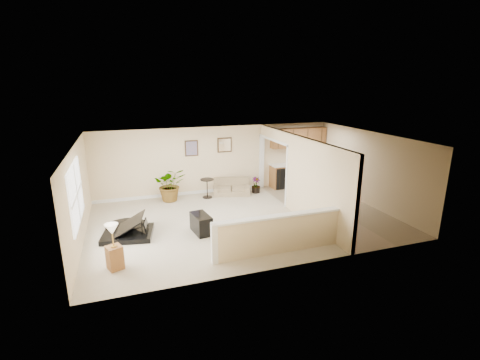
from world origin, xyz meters
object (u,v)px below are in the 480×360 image
object	(u,v)px
accent_table	(207,186)
palm_plant	(170,185)
piano_bench	(201,224)
lamp_stand	(114,250)
small_plant	(256,186)
loveseat	(231,186)
piano	(125,217)

from	to	relation	value
accent_table	palm_plant	world-z (taller)	palm_plant
piano_bench	palm_plant	world-z (taller)	palm_plant
piano_bench	lamp_stand	xyz separation A→B (m)	(-2.26, -1.29, 0.19)
palm_plant	lamp_stand	xyz separation A→B (m)	(-1.85, -4.32, -0.13)
piano_bench	accent_table	world-z (taller)	accent_table
piano_bench	small_plant	bearing A→B (deg)	46.56
piano_bench	palm_plant	bearing A→B (deg)	97.83
loveseat	palm_plant	bearing A→B (deg)	-163.02
piano	loveseat	bearing A→B (deg)	44.25
piano	small_plant	distance (m)	5.34
piano_bench	lamp_stand	bearing A→B (deg)	-150.25
loveseat	lamp_stand	size ratio (longest dim) A/B	1.41
loveseat	small_plant	bearing A→B (deg)	5.86
piano_bench	lamp_stand	distance (m)	2.61
accent_table	lamp_stand	world-z (taller)	lamp_stand
small_plant	loveseat	bearing A→B (deg)	170.40
piano	accent_table	size ratio (longest dim) A/B	2.45
piano	palm_plant	distance (m)	2.95
piano	palm_plant	xyz separation A→B (m)	(1.57, 2.49, 0.07)
accent_table	lamp_stand	distance (m)	5.26
piano_bench	palm_plant	size ratio (longest dim) A/B	0.66
loveseat	lamp_stand	xyz separation A→B (m)	(-4.10, -4.38, 0.17)
loveseat	small_plant	distance (m)	0.95
palm_plant	lamp_stand	distance (m)	4.70
piano	lamp_stand	world-z (taller)	piano
loveseat	small_plant	world-z (taller)	loveseat
small_plant	lamp_stand	xyz separation A→B (m)	(-5.04, -4.22, 0.20)
palm_plant	accent_table	bearing A→B (deg)	-4.42
lamp_stand	loveseat	bearing A→B (deg)	46.91
accent_table	lamp_stand	bearing A→B (deg)	-126.68
accent_table	palm_plant	bearing A→B (deg)	175.58
small_plant	piano_bench	bearing A→B (deg)	-133.44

